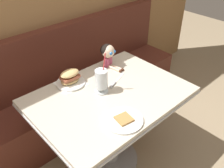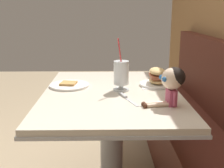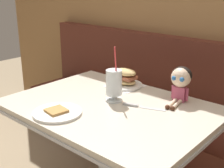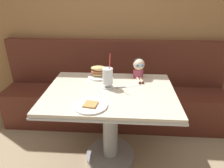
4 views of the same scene
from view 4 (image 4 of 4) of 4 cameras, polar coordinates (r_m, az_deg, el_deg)
wood_panel_wall at (r=2.44m, az=1.01°, el=17.33°), size 4.40×0.08×2.40m
booth_bench at (r=2.48m, az=0.58°, el=-3.88°), size 2.60×0.48×1.00m
diner_table at (r=1.83m, az=-0.50°, el=-7.40°), size 1.11×0.81×0.74m
toast_plate at (r=1.51m, az=-6.02°, el=-6.00°), size 0.25×0.25×0.03m
milkshake_glass at (r=1.74m, az=-1.22°, el=1.98°), size 0.10×0.10×0.32m
sandwich_plate at (r=1.99m, az=-3.76°, el=3.21°), size 0.22×0.22×0.12m
butter_knife at (r=1.79m, az=3.49°, el=-0.81°), size 0.23×0.10×0.01m
seated_doll at (r=1.96m, az=7.54°, el=5.22°), size 0.13×0.23×0.20m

